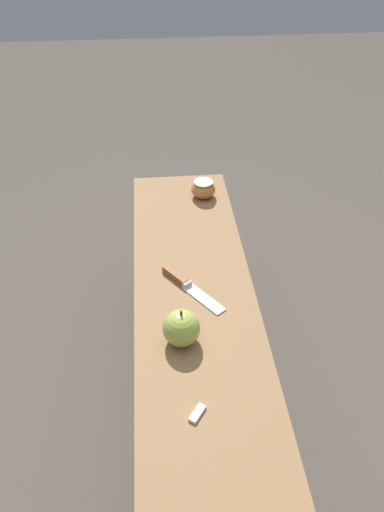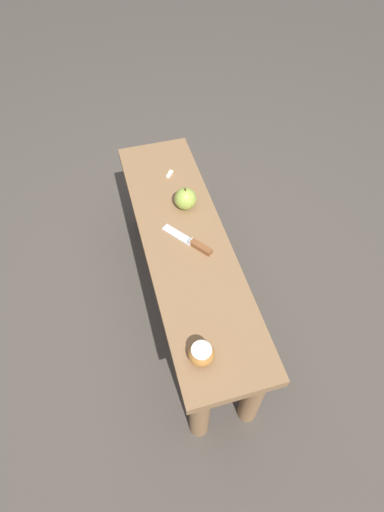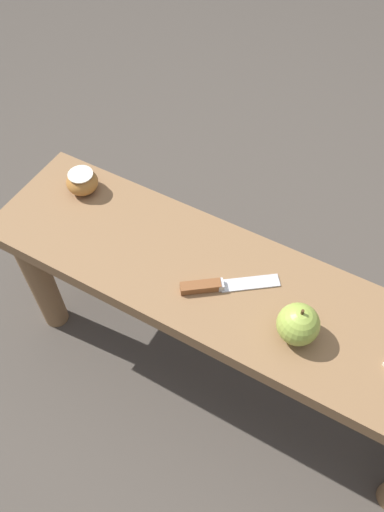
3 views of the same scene
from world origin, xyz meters
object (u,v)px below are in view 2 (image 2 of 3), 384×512
object	(u,v)px
wooden_bench	(186,258)
knife	(194,243)
apple_cut	(201,354)
apple_whole	(186,199)

from	to	relation	value
wooden_bench	knife	bearing A→B (deg)	-138.31
knife	apple_cut	world-z (taller)	apple_cut
wooden_bench	apple_whole	distance (m)	0.23
apple_whole	apple_cut	distance (m)	0.63
wooden_bench	apple_cut	world-z (taller)	apple_cut
apple_whole	apple_cut	bearing A→B (deg)	169.21
wooden_bench	knife	world-z (taller)	knife
apple_whole	apple_cut	xyz separation A→B (m)	(-0.62, 0.12, -0.01)
apple_cut	knife	bearing A→B (deg)	-12.89
wooden_bench	knife	xyz separation A→B (m)	(-0.03, -0.02, 0.11)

